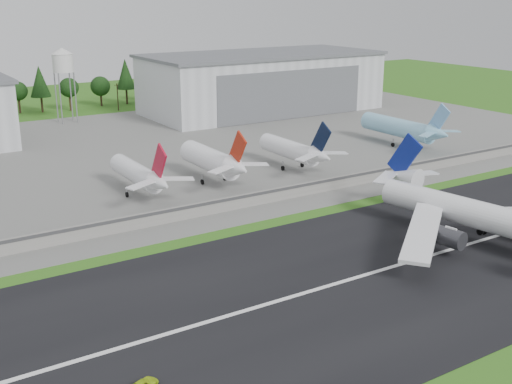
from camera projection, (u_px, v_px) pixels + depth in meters
ground at (416, 292)px, 111.07m from camera, size 600.00×600.00×0.00m
runway at (376, 272)px, 119.12m from camera, size 320.00×60.00×0.10m
runway_centerline at (376, 272)px, 119.10m from camera, size 220.00×1.00×0.02m
apron at (143, 153)px, 207.80m from camera, size 320.00×150.00×0.10m
blast_fence at (249, 200)px, 154.87m from camera, size 240.00×0.61×3.50m
hangar_east at (262, 82)px, 278.70m from camera, size 102.00×47.00×25.20m
water_tower at (63, 60)px, 250.39m from camera, size 8.40×8.40×29.40m
utility_poles at (69, 115)px, 272.32m from camera, size 230.00×3.00×12.00m
treeline at (59, 110)px, 284.41m from camera, size 320.00×16.00×22.00m
main_airliner at (478, 221)px, 131.27m from camera, size 56.47×59.11×18.17m
parked_jet_red_a at (141, 175)px, 161.48m from camera, size 7.36×31.29×16.34m
parked_jet_red_b at (216, 161)px, 172.41m from camera, size 7.36×31.29×16.93m
parked_jet_navy at (296, 150)px, 186.07m from camera, size 7.36×31.29×16.46m
parked_jet_skyblue at (404, 128)px, 214.92m from camera, size 7.36×37.29×16.88m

